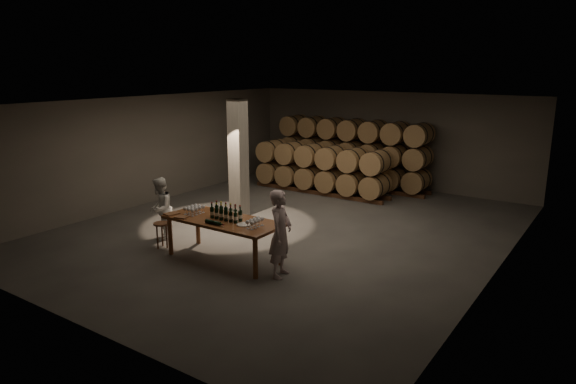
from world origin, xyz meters
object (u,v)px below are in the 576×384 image
Objects in this scene: tasting_table at (223,224)px; person_man at (281,234)px; bottle_cluster at (226,214)px; stool at (162,227)px; plate at (244,225)px; person_woman at (160,209)px; notebook_near at (181,217)px.

person_man reaches higher than tasting_table.
bottle_cluster is at bearing 9.53° from tasting_table.
stool is at bearing -171.47° from tasting_table.
tasting_table is 0.63m from plate.
tasting_table is at bearing 55.25° from person_woman.
tasting_table is 3.53× the size of bottle_cluster.
person_woman is (-2.13, 0.17, -0.05)m from tasting_table.
notebook_near is (-0.88, -0.43, -0.11)m from bottle_cluster.
plate is at bearing 0.41° from notebook_near.
stool is (-1.72, -0.26, -0.54)m from bottle_cluster.
tasting_table is 1.70m from stool.
plate is (0.55, -0.08, -0.12)m from bottle_cluster.
person_woman reaches higher than bottle_cluster.
person_man reaches higher than stool.
notebook_near is 2.35m from person_man.
person_man reaches higher than notebook_near.
plate is 0.17× the size of person_man.
person_woman is at bearing 142.31° from notebook_near.
stool is at bearing 154.81° from notebook_near.
notebook_near is 0.17× the size of person_woman.
tasting_table is 2.14m from person_woman.
tasting_table is 1.73× the size of person_woman.
tasting_table is 8.53× the size of plate.
stool is at bearing 80.69° from person_man.
notebook_near is (-0.81, -0.42, 0.12)m from tasting_table.
bottle_cluster is 0.56m from plate.
person_man is (3.16, 0.20, 0.39)m from stool.
tasting_table is at bearing 8.53° from stool.
stool is 3.19m from person_man.
bottle_cluster is at bearing 12.58° from notebook_near.
person_man is (1.44, -0.06, -0.15)m from bottle_cluster.
person_woman is at bearing 175.86° from bottle_cluster.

